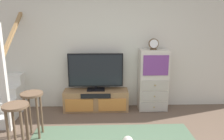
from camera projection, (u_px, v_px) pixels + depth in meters
name	position (u px, v px, depth m)	size (l,w,h in m)	color
back_wall	(110.00, 44.00, 4.41)	(6.40, 0.12, 2.70)	beige
media_console	(96.00, 100.00, 4.40)	(1.32, 0.38, 0.43)	#997047
television	(96.00, 71.00, 4.28)	(1.11, 0.22, 0.76)	black
side_cabinet	(153.00, 80.00, 4.36)	(0.58, 0.38, 1.26)	beige
desk_clock	(154.00, 44.00, 4.17)	(0.20, 0.08, 0.22)	#4C3823
staircase	(1.00, 94.00, 4.31)	(1.00, 1.36, 2.20)	silver
bar_stool_near	(17.00, 118.00, 2.87)	(0.34, 0.34, 0.74)	brown
bar_stool_far	(33.00, 105.00, 3.33)	(0.34, 0.34, 0.74)	brown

